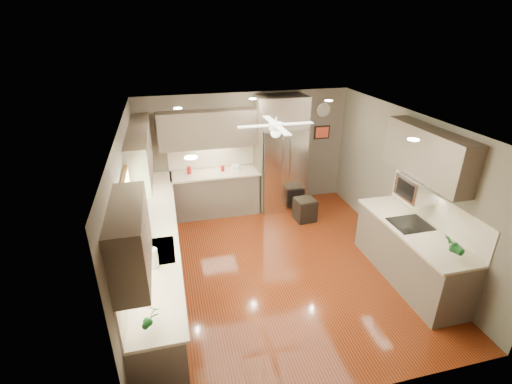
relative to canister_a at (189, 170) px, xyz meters
name	(u,v)px	position (x,y,z in m)	size (l,w,h in m)	color
floor	(278,266)	(1.25, -2.24, -1.02)	(5.00, 5.00, 0.00)	#481509
ceiling	(282,122)	(1.25, -2.24, 1.48)	(5.00, 5.00, 0.00)	white
wall_back	(245,151)	(1.25, 0.26, 0.23)	(4.50, 4.50, 0.00)	brown
wall_front	(356,309)	(1.25, -4.74, 0.23)	(4.50, 4.50, 0.00)	brown
wall_left	(131,217)	(-1.00, -2.24, 0.23)	(5.00, 5.00, 0.00)	brown
wall_right	(406,186)	(3.50, -2.24, 0.23)	(5.00, 5.00, 0.00)	brown
canister_a	(189,170)	(0.00, 0.00, 0.00)	(0.09, 0.09, 0.14)	maroon
canister_d	(223,168)	(0.69, -0.01, -0.02)	(0.08, 0.08, 0.12)	maroon
soap_bottle	(146,231)	(-0.82, -2.34, 0.02)	(0.09, 0.09, 0.19)	white
potted_plant_left	(153,316)	(-0.70, -4.18, 0.08)	(0.17, 0.12, 0.32)	#1A5B23
potted_plant_right	(453,246)	(3.16, -3.82, 0.09)	(0.18, 0.15, 0.33)	#1A5B23
bowl	(236,169)	(0.98, -0.01, -0.05)	(0.21, 0.21, 0.05)	beige
left_run	(158,253)	(-0.71, -2.09, -0.54)	(0.65, 4.70, 1.45)	brown
back_run	(216,192)	(0.52, -0.03, -0.54)	(1.85, 0.65, 1.45)	brown
uppers	(224,152)	(0.51, -1.53, 0.85)	(4.50, 4.70, 0.95)	brown
window	(127,214)	(-0.97, -2.74, 0.53)	(0.05, 1.12, 0.92)	#BFF2B2
sink	(156,253)	(-0.68, -2.74, -0.11)	(0.50, 0.70, 0.32)	silver
refrigerator	(281,156)	(1.95, -0.08, 0.17)	(1.06, 0.75, 2.45)	silver
right_run	(410,252)	(3.18, -3.04, -0.54)	(0.70, 2.20, 1.45)	brown
microwave	(417,188)	(3.27, -2.79, 0.46)	(0.43, 0.55, 0.34)	silver
ceiling_fan	(276,128)	(1.25, -1.94, 1.31)	(1.18, 1.18, 0.32)	white
recessed_lights	(272,116)	(1.21, -1.84, 1.47)	(2.84, 3.14, 0.01)	white
wall_clock	(324,110)	(3.00, 0.25, 1.03)	(0.30, 0.03, 0.30)	white
framed_print	(322,132)	(3.00, 0.24, 0.53)	(0.36, 0.03, 0.30)	black
stool	(305,209)	(2.27, -0.82, -0.78)	(0.43, 0.43, 0.47)	black
paper_towel	(154,258)	(-0.70, -3.10, 0.06)	(0.11, 0.11, 0.27)	white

